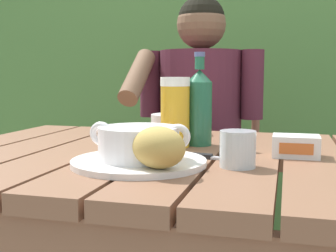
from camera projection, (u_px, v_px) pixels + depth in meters
The scene contains 13 objects.
dining_table at pixel (189, 194), 1.05m from camera, with size 1.26×0.85×0.75m.
hedge_backdrop at pixel (227, 72), 2.71m from camera, with size 3.12×0.80×2.25m.
chair_near_diner at pixel (207, 176), 1.92m from camera, with size 0.42×0.47×1.02m.
person_eating at pixel (198, 129), 1.70m from camera, with size 0.48×0.47×1.24m.
serving_plate at pixel (139, 162), 0.90m from camera, with size 0.28×0.28×0.01m.
soup_bowl at pixel (139, 142), 0.89m from camera, with size 0.22×0.17×0.08m.
bread_roll at pixel (159, 147), 0.80m from camera, with size 0.13×0.11×0.08m.
beer_glass at pixel (175, 112), 1.12m from camera, with size 0.07×0.07×0.18m.
beer_bottle at pixel (198, 106), 1.14m from camera, with size 0.07×0.07×0.24m.
water_glass_small at pixel (238, 149), 0.87m from camera, with size 0.07×0.07×0.07m.
butter_tub at pixel (296, 146), 0.99m from camera, with size 0.10×0.08×0.05m.
table_knife at pixel (210, 157), 0.96m from camera, with size 0.16×0.04×0.01m.
diner_bowl at pixel (177, 124), 1.36m from camera, with size 0.16×0.16×0.06m.
Camera 1 is at (0.22, -1.00, 0.93)m, focal length 47.06 mm.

